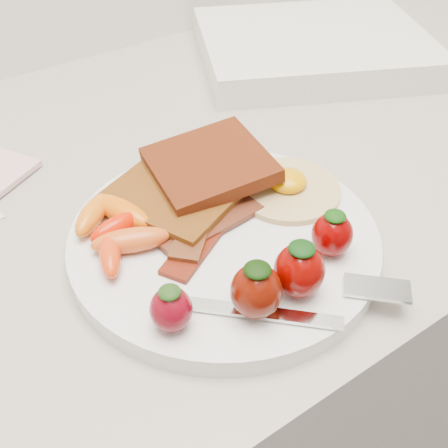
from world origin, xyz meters
TOP-DOWN VIEW (x-y plane):
  - counter at (0.00, 1.70)m, footprint 2.00×0.60m
  - plate at (-0.02, 1.56)m, footprint 0.27×0.27m
  - toast_lower at (-0.03, 1.63)m, footprint 0.14×0.14m
  - toast_upper at (0.01, 1.63)m, footprint 0.12×0.12m
  - fried_egg at (0.06, 1.58)m, footprint 0.12×0.12m
  - bacon_strips at (-0.04, 1.57)m, footprint 0.12×0.10m
  - baby_carrots at (-0.10, 1.61)m, footprint 0.07×0.11m
  - strawberries at (-0.03, 1.48)m, footprint 0.18×0.06m
  - fork at (-0.01, 1.46)m, footprint 0.16×0.11m
  - appliance at (0.30, 1.81)m, footprint 0.38×0.35m

SIDE VIEW (x-z plane):
  - counter at x=0.00m, z-range 0.00..0.90m
  - plate at x=-0.02m, z-range 0.90..0.92m
  - appliance at x=0.30m, z-range 0.90..0.94m
  - fork at x=-0.01m, z-range 0.92..0.92m
  - bacon_strips at x=-0.04m, z-range 0.92..0.93m
  - fried_egg at x=0.06m, z-range 0.91..0.93m
  - toast_lower at x=-0.03m, z-range 0.92..0.93m
  - baby_carrots at x=-0.10m, z-range 0.92..0.94m
  - toast_upper at x=0.01m, z-range 0.93..0.95m
  - strawberries at x=-0.03m, z-range 0.92..0.96m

